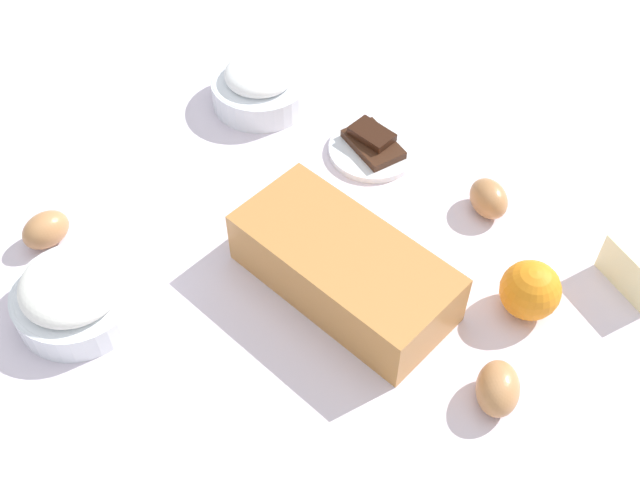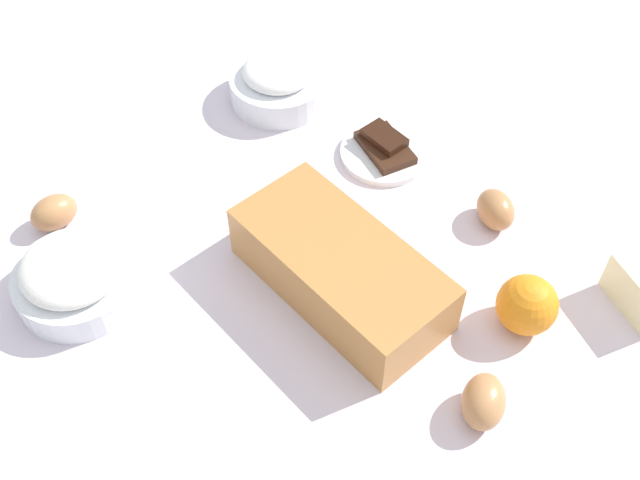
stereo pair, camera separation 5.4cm
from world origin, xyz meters
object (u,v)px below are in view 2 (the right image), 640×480
object	(u,v)px
flour_bowl	(74,277)
orange_fruit	(527,305)
loaf_pan	(341,269)
egg_near_butter	(484,402)
chocolate_plate	(385,150)
egg_beside_bowl	(54,212)
egg_loose	(496,209)
sugar_bowl	(278,82)

from	to	relation	value
flour_bowl	orange_fruit	world-z (taller)	same
flour_bowl	loaf_pan	bearing A→B (deg)	-124.80
egg_near_butter	chocolate_plate	world-z (taller)	egg_near_butter
loaf_pan	chocolate_plate	bearing A→B (deg)	-57.53
flour_bowl	egg_beside_bowl	distance (m)	0.13
loaf_pan	egg_loose	distance (m)	0.24
loaf_pan	flour_bowl	world-z (taller)	loaf_pan
orange_fruit	chocolate_plate	xyz separation A→B (m)	(0.33, -0.05, -0.03)
flour_bowl	orange_fruit	bearing A→B (deg)	-130.53
egg_near_butter	orange_fruit	bearing A→B (deg)	-64.56
loaf_pan	egg_loose	bearing A→B (deg)	-103.15
sugar_bowl	egg_near_butter	bearing A→B (deg)	168.38
orange_fruit	egg_loose	bearing A→B (deg)	-32.01
egg_near_butter	egg_beside_bowl	size ratio (longest dim) A/B	1.07
orange_fruit	flour_bowl	bearing A→B (deg)	49.47
egg_beside_bowl	flour_bowl	bearing A→B (deg)	168.83
loaf_pan	egg_beside_bowl	bearing A→B (deg)	32.29
flour_bowl	egg_near_butter	bearing A→B (deg)	-144.81
loaf_pan	egg_beside_bowl	xyz separation A→B (m)	(0.31, 0.24, -0.02)
sugar_bowl	orange_fruit	size ratio (longest dim) A/B	2.04
flour_bowl	egg_loose	world-z (taller)	flour_bowl
egg_beside_bowl	egg_loose	bearing A→B (deg)	-125.46
egg_loose	egg_beside_bowl	bearing A→B (deg)	54.54
loaf_pan	egg_near_butter	world-z (taller)	loaf_pan
loaf_pan	chocolate_plate	world-z (taller)	loaf_pan
flour_bowl	egg_near_butter	size ratio (longest dim) A/B	2.25
sugar_bowl	orange_fruit	distance (m)	0.52
egg_near_butter	chocolate_plate	size ratio (longest dim) A/B	0.52
flour_bowl	orange_fruit	xyz separation A→B (m)	(-0.36, -0.42, 0.00)
sugar_bowl	chocolate_plate	distance (m)	0.20
egg_beside_bowl	chocolate_plate	bearing A→B (deg)	-109.43
orange_fruit	chocolate_plate	size ratio (longest dim) A/B	0.57
egg_loose	egg_near_butter	bearing A→B (deg)	133.23
sugar_bowl	egg_loose	world-z (taller)	sugar_bowl
sugar_bowl	chocolate_plate	size ratio (longest dim) A/B	1.16
flour_bowl	egg_near_butter	world-z (taller)	flour_bowl
loaf_pan	orange_fruit	distance (m)	0.23
loaf_pan	chocolate_plate	size ratio (longest dim) A/B	2.24
loaf_pan	egg_loose	xyz separation A→B (m)	(-0.03, -0.24, -0.02)
orange_fruit	egg_loose	xyz separation A→B (m)	(0.14, -0.09, -0.01)
egg_beside_bowl	loaf_pan	bearing A→B (deg)	-141.92
flour_bowl	sugar_bowl	bearing A→B (deg)	-68.24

